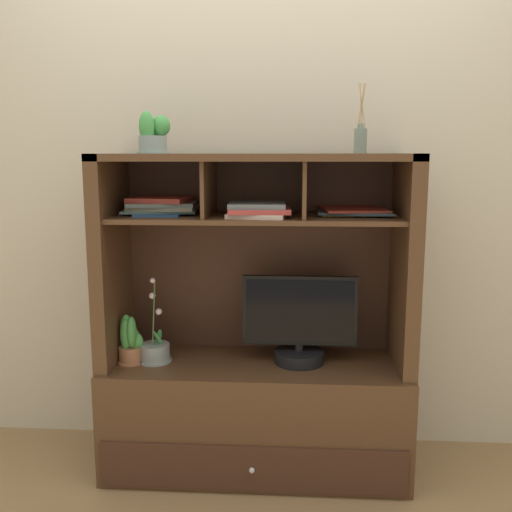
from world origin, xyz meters
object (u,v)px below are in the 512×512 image
(media_console, at_px, (256,372))
(magazine_stack_centre, at_px, (162,206))
(potted_fern, at_px, (131,342))
(magazine_stack_right, at_px, (354,211))
(diffuser_bottle, at_px, (361,140))
(potted_orchid, at_px, (155,351))
(magazine_stack_left, at_px, (258,210))
(potted_succulent, at_px, (153,137))
(tv_monitor, at_px, (299,326))

(media_console, bearing_deg, magazine_stack_centre, 177.04)
(potted_fern, height_order, magazine_stack_right, magazine_stack_right)
(media_console, relative_size, diffuser_bottle, 4.95)
(potted_orchid, distance_m, magazine_stack_left, 0.77)
(potted_succulent, bearing_deg, potted_fern, -166.85)
(media_console, height_order, potted_fern, media_console)
(potted_succulent, bearing_deg, media_console, 4.13)
(diffuser_bottle, bearing_deg, magazine_stack_left, -174.86)
(tv_monitor, bearing_deg, magazine_stack_left, -167.60)
(tv_monitor, relative_size, magazine_stack_centre, 1.50)
(diffuser_bottle, bearing_deg, magazine_stack_centre, 177.78)
(tv_monitor, relative_size, potted_orchid, 1.31)
(potted_orchid, height_order, potted_fern, potted_orchid)
(magazine_stack_centre, relative_size, magazine_stack_right, 0.98)
(media_console, bearing_deg, potted_fern, -173.84)
(potted_orchid, height_order, magazine_stack_centre, magazine_stack_centre)
(media_console, xyz_separation_m, potted_orchid, (-0.44, -0.04, 0.10))
(diffuser_bottle, bearing_deg, tv_monitor, 179.62)
(media_console, xyz_separation_m, potted_succulent, (-0.42, -0.03, 1.03))
(potted_orchid, relative_size, magazine_stack_centre, 1.14)
(magazine_stack_left, height_order, potted_succulent, potted_succulent)
(magazine_stack_left, bearing_deg, potted_orchid, 178.36)
(potted_fern, distance_m, magazine_stack_centre, 0.61)
(tv_monitor, distance_m, magazine_stack_left, 0.54)
(media_console, distance_m, potted_succulent, 1.11)
(magazine_stack_left, bearing_deg, media_console, 103.97)
(potted_orchid, relative_size, magazine_stack_right, 1.12)
(magazine_stack_right, xyz_separation_m, diffuser_bottle, (0.01, -0.07, 0.30))
(tv_monitor, bearing_deg, media_console, 177.07)
(tv_monitor, relative_size, potted_succulent, 2.85)
(magazine_stack_right, distance_m, potted_succulent, 0.90)
(magazine_stack_right, relative_size, diffuser_bottle, 1.20)
(tv_monitor, bearing_deg, potted_orchid, -177.66)
(potted_orchid, height_order, potted_succulent, potted_succulent)
(media_console, distance_m, magazine_stack_right, 0.83)
(potted_orchid, bearing_deg, diffuser_bottle, 1.59)
(tv_monitor, distance_m, potted_orchid, 0.64)
(potted_orchid, distance_m, diffuser_bottle, 1.26)
(potted_orchid, relative_size, potted_fern, 1.74)
(magazine_stack_centre, height_order, diffuser_bottle, diffuser_bottle)
(magazine_stack_centre, xyz_separation_m, potted_succulent, (-0.02, -0.05, 0.29))
(magazine_stack_centre, bearing_deg, media_console, -2.96)
(potted_succulent, bearing_deg, potted_orchid, -166.03)
(media_console, distance_m, magazine_stack_centre, 0.84)
(tv_monitor, distance_m, potted_succulent, 1.01)
(potted_orchid, distance_m, potted_fern, 0.11)
(media_console, distance_m, diffuser_bottle, 1.10)
(potted_fern, bearing_deg, potted_succulent, 13.15)
(tv_monitor, height_order, potted_orchid, tv_monitor)
(potted_fern, distance_m, magazine_stack_right, 1.12)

